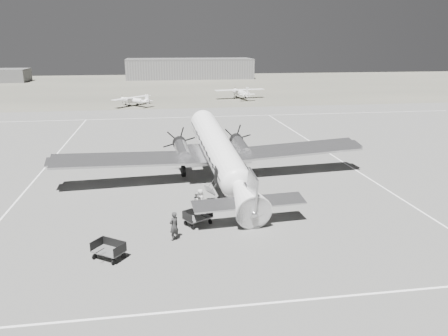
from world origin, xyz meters
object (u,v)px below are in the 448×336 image
at_px(hangar_main, 190,68).
at_px(passenger, 200,200).
at_px(light_plane_right, 240,94).
at_px(baggage_cart_far, 109,251).
at_px(ground_crew, 174,226).
at_px(ramp_agent, 197,202).
at_px(light_plane_left, 134,101).
at_px(baggage_cart_near, 198,217).
at_px(dc3_airliner, 220,156).

relative_size(hangar_main, passenger, 26.03).
height_order(light_plane_right, baggage_cart_far, light_plane_right).
xyz_separation_m(ground_crew, ramp_agent, (1.90, 4.43, -0.16)).
distance_m(light_plane_right, passenger, 65.73).
bearing_deg(light_plane_left, hangar_main, 29.11).
height_order(baggage_cart_far, ground_crew, ground_crew).
relative_size(hangar_main, light_plane_left, 4.48).
height_order(hangar_main, ramp_agent, hangar_main).
bearing_deg(ramp_agent, baggage_cart_near, -177.51).
bearing_deg(light_plane_left, light_plane_right, -27.66).
relative_size(baggage_cart_far, ground_crew, 0.99).
bearing_deg(ramp_agent, baggage_cart_far, 145.68).
height_order(light_plane_left, baggage_cart_near, light_plane_left).
xyz_separation_m(light_plane_right, baggage_cart_near, (-15.84, -66.59, -0.62)).
distance_m(hangar_main, baggage_cart_near, 124.61).
bearing_deg(hangar_main, ground_crew, -95.03).
bearing_deg(light_plane_right, baggage_cart_near, -112.08).
height_order(baggage_cart_near, passenger, passenger).
xyz_separation_m(light_plane_left, ramp_agent, (6.86, -56.35, -0.20)).
bearing_deg(ground_crew, passenger, -152.34).
xyz_separation_m(baggage_cart_near, baggage_cart_far, (-5.50, -4.06, -0.01)).
relative_size(baggage_cart_far, ramp_agent, 1.20).
bearing_deg(ramp_agent, dc3_airliner, -16.56).
bearing_deg(dc3_airliner, ground_crew, -118.60).
distance_m(ground_crew, ramp_agent, 4.82).
distance_m(dc3_airliner, ground_crew, 11.13).
xyz_separation_m(baggage_cart_near, ground_crew, (-1.69, -2.13, 0.40)).
bearing_deg(ramp_agent, light_plane_left, 14.52).
distance_m(light_plane_right, baggage_cart_near, 68.45).
xyz_separation_m(light_plane_left, baggage_cart_near, (6.66, -58.65, -0.44)).
bearing_deg(light_plane_right, ground_crew, -113.01).
bearing_deg(light_plane_right, hangar_main, 87.65).
distance_m(hangar_main, baggage_cart_far, 129.18).
bearing_deg(baggage_cart_near, hangar_main, 55.48).
bearing_deg(light_plane_left, ground_crew, -132.43).
bearing_deg(light_plane_right, dc3_airliner, -111.30).
distance_m(baggage_cart_near, ground_crew, 2.75).
relative_size(light_plane_right, passenger, 6.93).
height_order(hangar_main, baggage_cart_near, hangar_main).
bearing_deg(ground_crew, baggage_cart_near, -166.77).
xyz_separation_m(light_plane_left, baggage_cart_far, (1.16, -62.71, -0.45)).
bearing_deg(ground_crew, light_plane_right, -142.63).
relative_size(hangar_main, dc3_airliner, 1.48).
distance_m(light_plane_left, ramp_agent, 56.77).
bearing_deg(dc3_airliner, light_plane_left, 95.60).
relative_size(baggage_cart_near, ground_crew, 1.01).
bearing_deg(baggage_cart_far, dc3_airliner, 91.81).
relative_size(light_plane_left, ground_crew, 5.01).
bearing_deg(baggage_cart_near, ground_crew, -158.63).
bearing_deg(ground_crew, dc3_airliner, -152.03).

